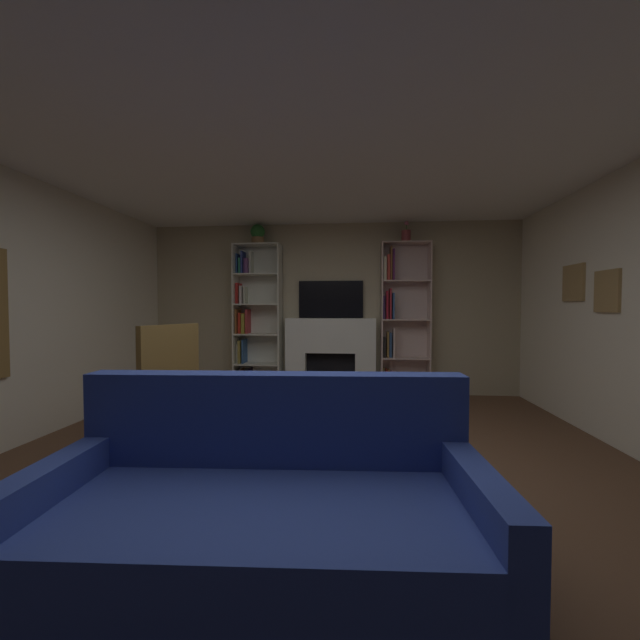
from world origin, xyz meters
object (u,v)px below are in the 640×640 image
at_px(potted_plant, 258,234).
at_px(couch, 264,519).
at_px(tv, 331,299).
at_px(bookshelf_left, 253,321).
at_px(fireplace, 330,354).
at_px(armchair, 157,389).
at_px(bookshelf_right, 399,319).
at_px(vase_with_flowers, 406,235).

relative_size(potted_plant, couch, 0.14).
relative_size(tv, bookshelf_left, 0.43).
bearing_deg(fireplace, armchair, -120.32).
bearing_deg(potted_plant, bookshelf_left, 157.84).
xyz_separation_m(potted_plant, armchair, (-0.30, -2.37, -1.84)).
xyz_separation_m(fireplace, couch, (-0.06, -3.87, -0.32)).
height_order(bookshelf_left, armchair, bookshelf_left).
bearing_deg(potted_plant, fireplace, 1.56).
height_order(fireplace, bookshelf_right, bookshelf_right).
relative_size(tv, armchair, 0.84).
bearing_deg(vase_with_flowers, bookshelf_left, 179.18).
xyz_separation_m(tv, bookshelf_left, (-1.18, -0.09, -0.32)).
bearing_deg(tv, fireplace, -90.00).
distance_m(fireplace, bookshelf_left, 1.28).
xyz_separation_m(fireplace, potted_plant, (-1.10, -0.03, 1.80)).
distance_m(bookshelf_left, potted_plant, 1.31).
bearing_deg(armchair, couch, -47.56).
bearing_deg(couch, vase_with_flowers, 73.23).
relative_size(fireplace, bookshelf_right, 0.64).
xyz_separation_m(bookshelf_right, potted_plant, (-2.12, -0.05, 1.28)).
distance_m(bookshelf_right, potted_plant, 2.47).
bearing_deg(couch, armchair, 132.44).
distance_m(tv, armchair, 2.99).
bearing_deg(fireplace, tv, 90.00).
bearing_deg(tv, potted_plant, -173.78).
relative_size(bookshelf_right, couch, 1.06).
bearing_deg(couch, fireplace, 89.16).
distance_m(fireplace, armchair, 2.78).
distance_m(tv, couch, 4.12).
xyz_separation_m(bookshelf_left, bookshelf_right, (2.20, 0.02, 0.03)).
height_order(bookshelf_right, armchair, bookshelf_right).
bearing_deg(vase_with_flowers, potted_plant, -179.98).
bearing_deg(bookshelf_left, potted_plant, -22.16).
relative_size(potted_plant, vase_with_flowers, 0.99).
distance_m(bookshelf_left, vase_with_flowers, 2.61).
distance_m(tv, bookshelf_right, 1.06).
xyz_separation_m(tv, couch, (-0.06, -3.96, -1.14)).
height_order(bookshelf_left, bookshelf_right, same).
relative_size(bookshelf_left, vase_with_flowers, 7.41).
xyz_separation_m(fireplace, armchair, (-1.40, -2.40, -0.04)).
bearing_deg(vase_with_flowers, armchair, -136.58).
bearing_deg(bookshelf_right, vase_with_flowers, -32.45).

